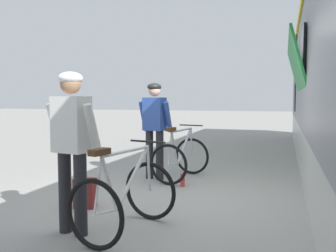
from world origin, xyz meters
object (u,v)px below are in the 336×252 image
water_bottle_near_the_bikes (183,180)px  water_bottle_by_the_backpack (92,199)px  bicycle_near_silver (181,158)px  cyclist_far_in_white (72,138)px  bicycle_far_white (125,197)px  backpack_on_platform (85,193)px  cyclist_near_in_blue (155,122)px

water_bottle_near_the_bikes → water_bottle_by_the_backpack: bearing=-120.1°
bicycle_near_silver → water_bottle_by_the_backpack: bicycle_near_silver is taller
water_bottle_by_the_backpack → water_bottle_near_the_bikes: bearing=59.9°
water_bottle_near_the_bikes → cyclist_far_in_white: bearing=-103.0°
bicycle_far_white → bicycle_near_silver: bearing=93.2°
backpack_on_platform → water_bottle_by_the_backpack: (0.07, 0.07, -0.10)m
backpack_on_platform → water_bottle_near_the_bikes: size_ratio=1.87×
bicycle_near_silver → backpack_on_platform: (-0.76, -2.05, -0.20)m
bicycle_far_white → water_bottle_near_the_bikes: 2.26m
water_bottle_by_the_backpack → bicycle_far_white: bearing=-41.7°
cyclist_far_in_white → bicycle_near_silver: bearing=82.6°
backpack_on_platform → water_bottle_by_the_backpack: 0.14m
bicycle_near_silver → water_bottle_near_the_bikes: bicycle_near_silver is taller
cyclist_far_in_white → water_bottle_near_the_bikes: cyclist_far_in_white is taller
bicycle_near_silver → water_bottle_by_the_backpack: size_ratio=5.81×
cyclist_far_in_white → backpack_on_platform: bearing=113.6°
cyclist_near_in_blue → water_bottle_by_the_backpack: bearing=-96.8°
bicycle_near_silver → water_bottle_by_the_backpack: (-0.69, -1.99, -0.30)m
water_bottle_near_the_bikes → bicycle_far_white: bearing=-90.5°
cyclist_far_in_white → water_bottle_near_the_bikes: bearing=77.0°
cyclist_near_in_blue → cyclist_far_in_white: (0.08, -2.80, 0.00)m
backpack_on_platform → cyclist_far_in_white: bearing=-74.9°
cyclist_near_in_blue → bicycle_near_silver: cyclist_near_in_blue is taller
cyclist_near_in_blue → bicycle_far_white: bearing=-76.7°
cyclist_near_in_blue → cyclist_far_in_white: size_ratio=1.00×
backpack_on_platform → water_bottle_by_the_backpack: backpack_on_platform is taller
bicycle_far_white → cyclist_far_in_white: bearing=-161.3°
cyclist_far_in_white → water_bottle_near_the_bikes: 2.66m
bicycle_far_white → water_bottle_by_the_backpack: bearing=138.3°
backpack_on_platform → cyclist_near_in_blue: bearing=72.7°
cyclist_far_in_white → bicycle_far_white: bearing=18.7°
backpack_on_platform → water_bottle_near_the_bikes: backpack_on_platform is taller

